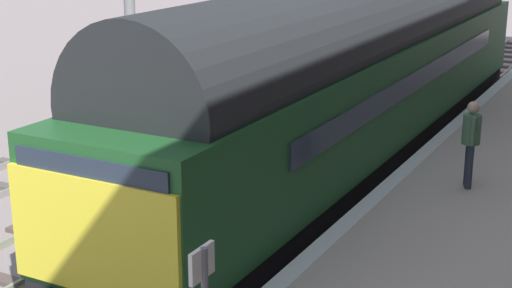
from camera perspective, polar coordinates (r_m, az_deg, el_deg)
diesel_locomotive at (r=17.96m, az=7.81°, el=5.32°), size 2.74×19.47×4.68m
waiting_passenger at (r=14.89m, az=15.48°, el=0.55°), size 0.44×0.48×1.64m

